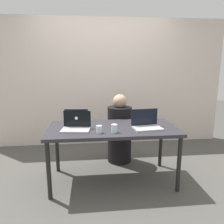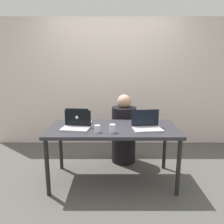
{
  "view_description": "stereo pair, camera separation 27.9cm",
  "coord_description": "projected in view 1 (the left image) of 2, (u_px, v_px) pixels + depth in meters",
  "views": [
    {
      "loc": [
        -0.29,
        -2.64,
        1.52
      ],
      "look_at": [
        0.0,
        0.08,
        0.92
      ],
      "focal_mm": 35.0,
      "sensor_mm": 36.0,
      "label": 1
    },
    {
      "loc": [
        -0.01,
        -2.65,
        1.52
      ],
      "look_at": [
        0.0,
        0.08,
        0.92
      ],
      "focal_mm": 35.0,
      "sensor_mm": 36.0,
      "label": 2
    }
  ],
  "objects": [
    {
      "name": "desk",
      "position": [
        113.0,
        132.0,
        2.77
      ],
      "size": [
        1.61,
        0.78,
        0.74
      ],
      "color": "#2A292E",
      "rests_on": "ground"
    },
    {
      "name": "back_wall",
      "position": [
        104.0,
        83.0,
        4.09
      ],
      "size": [
        4.5,
        0.1,
        2.33
      ],
      "primitive_type": "cube",
      "color": "beige",
      "rests_on": "ground"
    },
    {
      "name": "laptop_front_left",
      "position": [
        76.0,
        126.0,
        2.65
      ],
      "size": [
        0.37,
        0.28,
        0.22
      ],
      "rotation": [
        0.0,
        0.0,
        -0.14
      ],
      "color": "#B3B0B5",
      "rests_on": "desk"
    },
    {
      "name": "laptop_front_right",
      "position": [
        146.0,
        124.0,
        2.72
      ],
      "size": [
        0.37,
        0.28,
        0.23
      ],
      "rotation": [
        0.0,
        0.0,
        0.11
      ],
      "color": "#B5B3B6",
      "rests_on": "desk"
    },
    {
      "name": "water_glass_center",
      "position": [
        114.0,
        129.0,
        2.54
      ],
      "size": [
        0.07,
        0.07,
        0.1
      ],
      "color": "silver",
      "rests_on": "desk"
    },
    {
      "name": "laptop_back_left",
      "position": [
        78.0,
        122.0,
        2.8
      ],
      "size": [
        0.31,
        0.29,
        0.24
      ],
      "rotation": [
        0.0,
        0.0,
        3.05
      ],
      "color": "#ADB4B2",
      "rests_on": "desk"
    },
    {
      "name": "ground_plane",
      "position": [
        113.0,
        180.0,
        2.92
      ],
      "size": [
        12.0,
        12.0,
        0.0
      ],
      "primitive_type": "plane",
      "color": "#4B4A44"
    },
    {
      "name": "water_glass_left",
      "position": [
        99.0,
        130.0,
        2.53
      ],
      "size": [
        0.07,
        0.07,
        0.09
      ],
      "color": "silver",
      "rests_on": "desk"
    },
    {
      "name": "person_at_center",
      "position": [
        120.0,
        132.0,
        3.41
      ],
      "size": [
        0.39,
        0.39,
        1.07
      ],
      "rotation": [
        0.0,
        0.0,
        3.09
      ],
      "color": "black",
      "rests_on": "ground"
    }
  ]
}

